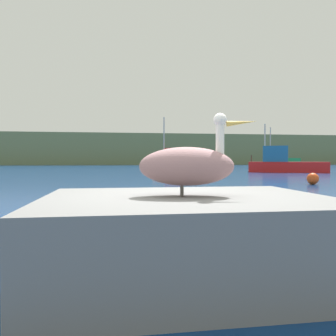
% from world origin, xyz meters
% --- Properties ---
extents(ground_plane, '(260.00, 260.00, 0.00)m').
position_xyz_m(ground_plane, '(0.00, 0.00, 0.00)').
color(ground_plane, navy).
extents(hillside_backdrop, '(140.00, 12.46, 7.20)m').
position_xyz_m(hillside_backdrop, '(0.00, 77.23, 3.60)').
color(hillside_backdrop, '#6B7A51').
rests_on(hillside_backdrop, ground).
extents(pier_dock, '(2.98, 2.27, 0.86)m').
position_xyz_m(pier_dock, '(0.10, -0.40, 0.43)').
color(pier_dock, slate).
rests_on(pier_dock, ground).
extents(pelican, '(1.27, 0.63, 0.88)m').
position_xyz_m(pelican, '(0.11, -0.40, 1.18)').
color(pelican, gray).
rests_on(pelican, pier_dock).
extents(fishing_boat_green, '(4.65, 2.87, 5.37)m').
position_xyz_m(fishing_boat_green, '(19.82, 36.07, 0.98)').
color(fishing_boat_green, '#1E8C4C').
rests_on(fishing_boat_green, ground).
extents(fishing_boat_orange, '(5.33, 1.85, 5.37)m').
position_xyz_m(fishing_boat_orange, '(5.22, 28.62, 0.78)').
color(fishing_boat_orange, orange).
rests_on(fishing_boat_orange, ground).
extents(fishing_boat_red, '(7.46, 5.50, 4.76)m').
position_xyz_m(fishing_boat_red, '(15.37, 26.62, 0.90)').
color(fishing_boat_red, red).
rests_on(fishing_boat_red, ground).
extents(mooring_buoy, '(0.58, 0.58, 0.58)m').
position_xyz_m(mooring_buoy, '(8.92, 11.41, 0.29)').
color(mooring_buoy, '#E54C19').
rests_on(mooring_buoy, ground).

